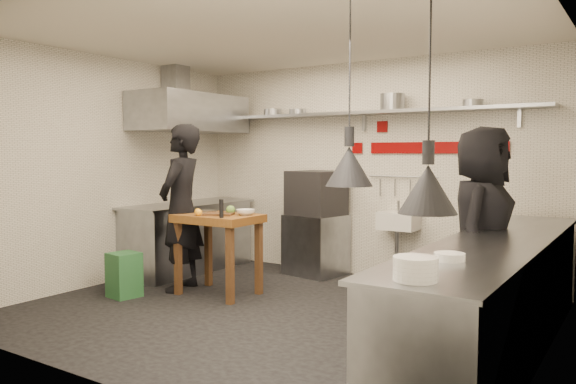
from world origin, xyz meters
The scene contains 47 objects.
floor centered at (0.00, 0.00, 0.00)m, with size 5.00×5.00×0.00m, color black.
ceiling centered at (0.00, 0.00, 2.80)m, with size 5.00×5.00×0.00m, color silver.
wall_back centered at (0.00, 2.10, 1.40)m, with size 5.00×0.04×2.80m, color silver.
wall_front centered at (0.00, -2.10, 1.40)m, with size 5.00×0.04×2.80m, color silver.
wall_left centered at (-2.50, 0.00, 1.40)m, with size 0.04×4.20×2.80m, color silver.
wall_right centered at (2.50, 0.00, 1.40)m, with size 0.04×4.20×2.80m, color silver.
red_band_horiz centered at (0.95, 2.08, 1.68)m, with size 1.70×0.02×0.14m, color #710102.
red_band_vert centered at (1.55, 2.08, 1.20)m, with size 0.14×0.02×1.10m, color #710102.
red_tile_a centered at (0.25, 2.08, 1.95)m, with size 0.14×0.02×0.14m, color #710102.
red_tile_b centered at (-0.10, 2.08, 1.68)m, with size 0.14×0.02×0.14m, color #710102.
back_shelf centered at (0.00, 1.92, 2.12)m, with size 4.60×0.34×0.04m, color slate.
shelf_bracket_left centered at (-1.90, 2.07, 2.02)m, with size 0.04×0.06×0.24m, color slate.
shelf_bracket_mid centered at (0.00, 2.07, 2.02)m, with size 0.04×0.06×0.24m, color slate.
shelf_bracket_right centered at (1.90, 2.07, 2.02)m, with size 0.04×0.06×0.24m, color slate.
pan_far_left centered at (-1.34, 1.92, 2.19)m, with size 0.25×0.25×0.09m, color slate.
pan_mid_left centered at (-0.92, 1.92, 2.18)m, with size 0.24×0.24×0.07m, color slate.
stock_pot centered at (0.45, 1.92, 2.24)m, with size 0.30×0.30×0.20m, color slate.
pan_right centered at (1.43, 1.92, 2.18)m, with size 0.23×0.23×0.08m, color slate.
oven_stand centered at (-0.56, 1.80, 0.40)m, with size 0.69×0.63×0.80m, color slate.
combi_oven centered at (-0.53, 1.75, 1.09)m, with size 0.63×0.59×0.58m, color black.
oven_door centered at (-0.51, 1.50, 1.09)m, with size 0.44×0.03×0.46m, color #710102.
oven_glass centered at (-0.52, 1.50, 1.09)m, with size 0.34×0.02×0.34m, color black.
hand_sink centered at (0.55, 1.92, 0.78)m, with size 0.46×0.34×0.22m, color silver.
sink_tap centered at (0.55, 1.92, 0.96)m, with size 0.03×0.03×0.14m, color slate.
sink_drain centered at (0.55, 1.88, 0.34)m, with size 0.06×0.06×0.66m, color slate.
utensil_rail centered at (0.55, 2.06, 1.32)m, with size 0.02×0.02×0.90m, color slate.
counter_right centered at (2.15, 0.00, 0.45)m, with size 0.70×3.80×0.90m, color slate.
counter_right_top centered at (2.15, 0.00, 0.92)m, with size 0.76×3.90×0.03m, color slate.
plate_stack centered at (2.12, -1.73, 1.00)m, with size 0.24×0.24×0.13m, color silver.
small_bowl_right centered at (2.10, -1.06, 0.96)m, with size 0.20×0.20×0.05m, color silver.
counter_left centered at (-2.15, 1.05, 0.45)m, with size 0.70×1.90×0.90m, color slate.
counter_left_top centered at (-2.15, 1.05, 0.92)m, with size 0.76×2.00×0.03m, color slate.
extractor_hood centered at (-2.10, 1.05, 2.15)m, with size 0.78×1.60×0.50m, color slate.
hood_duct centered at (-2.35, 1.05, 2.55)m, with size 0.28×0.28×0.50m, color slate.
green_bin centered at (-1.77, -0.40, 0.25)m, with size 0.30×0.30×0.50m, color #245B2F.
prep_table centered at (-0.96, 0.27, 0.46)m, with size 0.92×0.64×0.92m, color brown, non-canonical shape.
cutting_board centered at (-0.90, 0.22, 0.93)m, with size 0.32×0.22×0.03m, color #50311A.
pepper_mill centered at (-0.70, 0.02, 1.02)m, with size 0.05×0.05×0.20m, color black.
lemon_a centered at (-1.09, 0.08, 0.96)m, with size 0.08×0.08×0.08m, color #FAA019.
lemon_b centered at (-1.04, 0.04, 0.96)m, with size 0.08×0.08×0.08m, color #FAA019.
veg_ball centered at (-0.84, 0.35, 0.97)m, with size 0.10×0.10×0.10m, color #588233.
steel_tray centered at (-1.17, 0.35, 0.94)m, with size 0.18×0.12×0.03m, color slate.
bowl centered at (-0.65, 0.38, 0.95)m, with size 0.21×0.21×0.07m, color silver.
heat_lamp_near centered at (1.36, -1.02, 2.09)m, with size 0.34×0.34×1.42m, color black, non-canonical shape.
heat_lamp_far centered at (2.08, -1.43, 2.03)m, with size 0.34×0.34×1.54m, color black, non-canonical shape.
chef_left centered at (-1.46, 0.20, 0.98)m, with size 0.71×0.47×1.95m, color black.
chef_right centered at (1.86, 0.67, 0.93)m, with size 0.91×0.59×1.86m, color black.
Camera 1 is at (3.17, -4.59, 1.62)m, focal length 35.00 mm.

